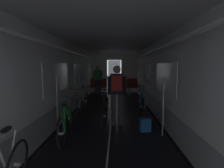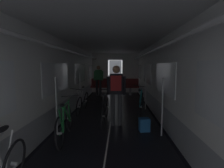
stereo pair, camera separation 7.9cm
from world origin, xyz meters
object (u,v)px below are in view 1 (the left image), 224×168
(bench_seat_far_left, at_px, (98,85))
(bicycle_green, at_px, (66,123))
(bicycle_black_in_aisle, at_px, (106,110))
(backpack_on_floor, at_px, (145,125))
(bench_seat_far_right, at_px, (129,85))
(person_cyclist_aisle, at_px, (117,90))
(person_standing_near_bench, at_px, (98,79))
(bicycle_teal, at_px, (141,102))
(bicycle_silver, at_px, (82,102))

(bench_seat_far_left, height_order, bicycle_green, bench_seat_far_left)
(bicycle_black_in_aisle, xyz_separation_m, backpack_on_floor, (1.06, -0.66, -0.21))
(bench_seat_far_right, relative_size, bicycle_black_in_aisle, 0.58)
(bicycle_green, distance_m, backpack_on_floor, 1.98)
(person_cyclist_aisle, bearing_deg, bicycle_black_in_aisle, 141.20)
(bench_seat_far_left, bearing_deg, backpack_on_floor, -72.40)
(person_cyclist_aisle, xyz_separation_m, bicycle_black_in_aisle, (-0.33, 0.27, -0.63))
(bicycle_black_in_aisle, xyz_separation_m, person_standing_near_bench, (-0.74, 4.64, 0.59))
(bicycle_teal, bearing_deg, backpack_on_floor, -94.63)
(bicycle_green, bearing_deg, backpack_on_floor, 16.85)
(bicycle_black_in_aisle, bearing_deg, backpack_on_floor, -31.95)
(bicycle_silver, xyz_separation_m, bicycle_teal, (2.11, 0.00, -0.00))
(bicycle_silver, distance_m, person_standing_near_bench, 3.61)
(bicycle_green, height_order, bicycle_teal, bicycle_teal)
(bicycle_black_in_aisle, bearing_deg, bicycle_silver, 129.86)
(bicycle_teal, bearing_deg, bicycle_black_in_aisle, -138.03)
(bench_seat_far_right, bearing_deg, bicycle_black_in_aisle, -101.94)
(bicycle_teal, xyz_separation_m, person_standing_near_bench, (-1.94, 3.56, 0.60))
(bicycle_teal, distance_m, person_standing_near_bench, 4.10)
(bicycle_teal, bearing_deg, bench_seat_far_left, 116.30)
(backpack_on_floor, bearing_deg, bench_seat_far_left, 107.60)
(backpack_on_floor, bearing_deg, bicycle_black_in_aisle, 148.05)
(bicycle_teal, distance_m, bicycle_black_in_aisle, 1.62)
(bench_seat_far_left, xyz_separation_m, bicycle_green, (-0.08, -6.25, -0.18))
(person_cyclist_aisle, bearing_deg, bench_seat_far_right, 82.16)
(bicycle_teal, bearing_deg, person_standing_near_bench, 118.62)
(bicycle_green, bearing_deg, bench_seat_far_left, 89.23)
(bench_seat_far_right, xyz_separation_m, bicycle_teal, (0.14, -3.93, -0.19))
(bench_seat_far_left, distance_m, person_cyclist_aisle, 5.41)
(bench_seat_far_left, relative_size, bicycle_silver, 0.58)
(person_cyclist_aisle, bearing_deg, person_standing_near_bench, 102.29)
(bench_seat_far_right, height_order, bicycle_silver, same)
(person_cyclist_aisle, distance_m, person_standing_near_bench, 5.03)
(bicycle_silver, distance_m, bicycle_teal, 2.11)
(bicycle_black_in_aisle, bearing_deg, person_standing_near_bench, 99.01)
(bicycle_teal, xyz_separation_m, person_cyclist_aisle, (-0.87, -1.35, 0.64))
(person_standing_near_bench, bearing_deg, bicycle_black_in_aisle, -80.99)
(bench_seat_far_left, relative_size, backpack_on_floor, 2.89)
(bench_seat_far_right, bearing_deg, person_standing_near_bench, -168.17)
(bicycle_teal, distance_m, backpack_on_floor, 1.77)
(bench_seat_far_left, distance_m, bench_seat_far_right, 1.80)
(bicycle_teal, bearing_deg, person_cyclist_aisle, -122.81)
(person_cyclist_aisle, height_order, person_standing_near_bench, same)
(bench_seat_far_left, relative_size, person_standing_near_bench, 0.58)
(bench_seat_far_left, distance_m, person_standing_near_bench, 0.55)
(bicycle_black_in_aisle, height_order, person_standing_near_bench, person_standing_near_bench)
(bicycle_silver, xyz_separation_m, bicycle_black_in_aisle, (0.90, -1.08, 0.00))
(bicycle_black_in_aisle, bearing_deg, bicycle_green, -123.69)
(person_cyclist_aisle, xyz_separation_m, backpack_on_floor, (0.73, -0.40, -0.85))
(bench_seat_far_left, height_order, backpack_on_floor, bench_seat_far_left)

